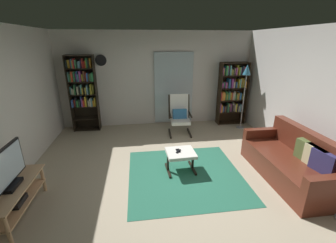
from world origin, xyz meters
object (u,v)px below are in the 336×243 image
object	(u,v)px
leather_sofa	(293,162)
ottoman	(181,155)
floor_lamp_by_shelf	(246,76)
bookshelf_near_tv	(83,88)
wall_clock	(101,60)
tv_stand	(13,197)
tv_remote	(178,151)
bookshelf_near_sofa	(232,91)
lounge_armchair	(180,113)
television	(6,171)
cell_phone	(178,151)

from	to	relation	value
leather_sofa	ottoman	size ratio (longest dim) A/B	3.50
ottoman	floor_lamp_by_shelf	distance (m)	3.09
bookshelf_near_tv	wall_clock	size ratio (longest dim) A/B	6.91
tv_stand	tv_remote	world-z (taller)	tv_stand
bookshelf_near_sofa	lounge_armchair	size ratio (longest dim) A/B	1.74
tv_stand	floor_lamp_by_shelf	world-z (taller)	floor_lamp_by_shelf
bookshelf_near_tv	lounge_armchair	xyz separation A→B (m)	(2.49, -0.58, -0.61)
bookshelf_near_sofa	tv_remote	bearing A→B (deg)	-129.79
ottoman	floor_lamp_by_shelf	size ratio (longest dim) A/B	0.31
wall_clock	television	bearing A→B (deg)	-103.68
bookshelf_near_sofa	ottoman	world-z (taller)	bookshelf_near_sofa
television	tv_remote	bearing A→B (deg)	18.75
cell_phone	tv_stand	bearing A→B (deg)	-164.33
television	leather_sofa	size ratio (longest dim) A/B	0.45
bookshelf_near_sofa	leather_sofa	xyz separation A→B (m)	(-0.03, -2.91, -0.66)
ottoman	cell_phone	bearing A→B (deg)	140.23
cell_phone	bookshelf_near_sofa	bearing A→B (deg)	46.01
tv_stand	ottoman	world-z (taller)	tv_stand
television	bookshelf_near_tv	bearing A→B (deg)	84.24
ottoman	wall_clock	world-z (taller)	wall_clock
tv_stand	leather_sofa	bearing A→B (deg)	4.17
lounge_armchair	wall_clock	size ratio (longest dim) A/B	3.53
bookshelf_near_tv	leather_sofa	size ratio (longest dim) A/B	1.06
bookshelf_near_tv	bookshelf_near_sofa	world-z (taller)	bookshelf_near_tv
television	bookshelf_near_tv	world-z (taller)	bookshelf_near_tv
tv_stand	lounge_armchair	size ratio (longest dim) A/B	1.14
lounge_armchair	floor_lamp_by_shelf	bearing A→B (deg)	3.28
cell_phone	wall_clock	world-z (taller)	wall_clock
television	leather_sofa	world-z (taller)	television
bookshelf_near_sofa	television	bearing A→B (deg)	-144.03
tv_stand	bookshelf_near_tv	size ratio (longest dim) A/B	0.58
television	leather_sofa	xyz separation A→B (m)	(4.41, 0.32, -0.41)
bookshelf_near_sofa	floor_lamp_by_shelf	xyz separation A→B (m)	(0.16, -0.45, 0.48)
tv_remote	floor_lamp_by_shelf	xyz separation A→B (m)	(2.16, 1.94, 1.05)
cell_phone	floor_lamp_by_shelf	xyz separation A→B (m)	(2.15, 1.91, 1.05)
floor_lamp_by_shelf	wall_clock	distance (m)	3.85
bookshelf_near_sofa	tv_remote	world-z (taller)	bookshelf_near_sofa
leather_sofa	floor_lamp_by_shelf	size ratio (longest dim) A/B	1.08
tv_stand	wall_clock	bearing A→B (deg)	76.30
television	ottoman	xyz separation A→B (m)	(2.49, 0.83, -0.40)
tv_stand	tv_remote	xyz separation A→B (m)	(2.45, 0.84, 0.10)
tv_stand	leather_sofa	xyz separation A→B (m)	(4.41, 0.32, 0.00)
bookshelf_near_sofa	wall_clock	world-z (taller)	wall_clock
tv_stand	wall_clock	distance (m)	3.85
lounge_armchair	tv_remote	world-z (taller)	lounge_armchair
television	leather_sofa	distance (m)	4.44
cell_phone	ottoman	bearing A→B (deg)	-43.62
television	leather_sofa	bearing A→B (deg)	4.10
tv_stand	cell_phone	world-z (taller)	tv_stand
tv_stand	wall_clock	size ratio (longest dim) A/B	4.01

